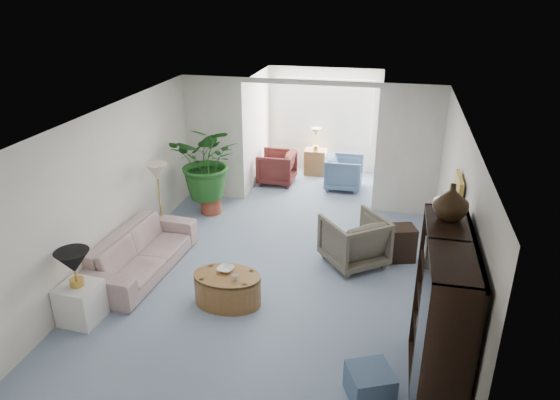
% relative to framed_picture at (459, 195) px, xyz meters
% --- Properties ---
extents(floor, '(6.00, 6.00, 0.00)m').
position_rel_framed_picture_xyz_m(floor, '(-2.46, 0.10, -1.70)').
color(floor, '#8291AC').
rests_on(floor, ground).
extents(sunroom_floor, '(2.60, 2.60, 0.00)m').
position_rel_framed_picture_xyz_m(sunroom_floor, '(-2.46, 4.20, -1.70)').
color(sunroom_floor, '#8291AC').
rests_on(sunroom_floor, ground).
extents(back_pier_left, '(1.20, 0.12, 2.50)m').
position_rel_framed_picture_xyz_m(back_pier_left, '(-4.36, 3.10, -0.45)').
color(back_pier_left, beige).
rests_on(back_pier_left, ground).
extents(back_pier_right, '(1.20, 0.12, 2.50)m').
position_rel_framed_picture_xyz_m(back_pier_right, '(-0.56, 3.10, -0.45)').
color(back_pier_right, beige).
rests_on(back_pier_right, ground).
extents(back_header, '(2.60, 0.12, 0.10)m').
position_rel_framed_picture_xyz_m(back_header, '(-2.46, 3.10, 0.75)').
color(back_header, beige).
rests_on(back_header, back_pier_left).
extents(window_pane, '(2.20, 0.02, 1.50)m').
position_rel_framed_picture_xyz_m(window_pane, '(-2.46, 5.28, -0.30)').
color(window_pane, white).
extents(window_blinds, '(2.20, 0.02, 1.50)m').
position_rel_framed_picture_xyz_m(window_blinds, '(-2.46, 5.25, -0.30)').
color(window_blinds, white).
extents(framed_picture, '(0.04, 0.50, 0.40)m').
position_rel_framed_picture_xyz_m(framed_picture, '(0.00, 0.00, 0.00)').
color(framed_picture, '#B7A792').
extents(sofa, '(0.98, 2.26, 0.65)m').
position_rel_framed_picture_xyz_m(sofa, '(-4.49, 0.01, -1.38)').
color(sofa, '#B3A597').
rests_on(sofa, ground).
extents(end_table, '(0.52, 0.52, 0.54)m').
position_rel_framed_picture_xyz_m(end_table, '(-4.69, -1.34, -1.43)').
color(end_table, white).
rests_on(end_table, ground).
extents(table_lamp, '(0.44, 0.44, 0.30)m').
position_rel_framed_picture_xyz_m(table_lamp, '(-4.69, -1.34, -0.81)').
color(table_lamp, black).
rests_on(table_lamp, end_table).
extents(floor_lamp, '(0.36, 0.36, 0.28)m').
position_rel_framed_picture_xyz_m(floor_lamp, '(-4.64, 1.06, -0.45)').
color(floor_lamp, beige).
rests_on(floor_lamp, ground).
extents(coffee_table, '(1.07, 1.07, 0.45)m').
position_rel_framed_picture_xyz_m(coffee_table, '(-2.93, -0.54, -1.47)').
color(coffee_table, brown).
rests_on(coffee_table, ground).
extents(coffee_bowl, '(0.25, 0.25, 0.06)m').
position_rel_framed_picture_xyz_m(coffee_bowl, '(-2.98, -0.44, -1.22)').
color(coffee_bowl, silver).
rests_on(coffee_bowl, coffee_table).
extents(coffee_cup, '(0.11, 0.11, 0.09)m').
position_rel_framed_picture_xyz_m(coffee_cup, '(-2.78, -0.64, -1.21)').
color(coffee_cup, beige).
rests_on(coffee_cup, coffee_table).
extents(wingback_chair, '(1.23, 1.23, 0.81)m').
position_rel_framed_picture_xyz_m(wingback_chair, '(-1.32, 0.96, -1.30)').
color(wingback_chair, '#655D4F').
rests_on(wingback_chair, ground).
extents(side_table_dark, '(0.57, 0.51, 0.57)m').
position_rel_framed_picture_xyz_m(side_table_dark, '(-0.62, 1.26, -1.42)').
color(side_table_dark, black).
rests_on(side_table_dark, ground).
extents(entertainment_cabinet, '(0.45, 1.70, 1.89)m').
position_rel_framed_picture_xyz_m(entertainment_cabinet, '(-0.23, -1.69, -0.75)').
color(entertainment_cabinet, black).
rests_on(entertainment_cabinet, ground).
extents(cabinet_urn, '(0.36, 0.36, 0.38)m').
position_rel_framed_picture_xyz_m(cabinet_urn, '(-0.23, -1.19, 0.38)').
color(cabinet_urn, '#312010').
rests_on(cabinet_urn, entertainment_cabinet).
extents(ottoman, '(0.60, 0.60, 0.36)m').
position_rel_framed_picture_xyz_m(ottoman, '(-0.88, -1.89, -1.52)').
color(ottoman, slate).
rests_on(ottoman, ground).
extents(plant_pot, '(0.40, 0.40, 0.32)m').
position_rel_framed_picture_xyz_m(plant_pot, '(-4.20, 2.31, -1.54)').
color(plant_pot, brown).
rests_on(plant_pot, ground).
extents(house_plant, '(1.32, 1.14, 1.47)m').
position_rel_framed_picture_xyz_m(house_plant, '(-4.20, 2.31, -0.65)').
color(house_plant, '#1F551D').
rests_on(house_plant, plant_pot).
extents(sunroom_chair_blue, '(0.79, 0.76, 0.71)m').
position_rel_framed_picture_xyz_m(sunroom_chair_blue, '(-1.82, 4.16, -1.34)').
color(sunroom_chair_blue, slate).
rests_on(sunroom_chair_blue, ground).
extents(sunroom_chair_maroon, '(0.79, 0.77, 0.72)m').
position_rel_framed_picture_xyz_m(sunroom_chair_maroon, '(-3.32, 4.16, -1.34)').
color(sunroom_chair_maroon, maroon).
rests_on(sunroom_chair_maroon, ground).
extents(sunroom_table, '(0.48, 0.38, 0.59)m').
position_rel_framed_picture_xyz_m(sunroom_table, '(-2.57, 4.91, -1.41)').
color(sunroom_table, brown).
rests_on(sunroom_table, ground).
extents(shelf_clutter, '(0.30, 0.88, 1.06)m').
position_rel_framed_picture_xyz_m(shelf_clutter, '(-0.28, -1.49, -0.61)').
color(shelf_clutter, '#464340').
rests_on(shelf_clutter, entertainment_cabinet).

